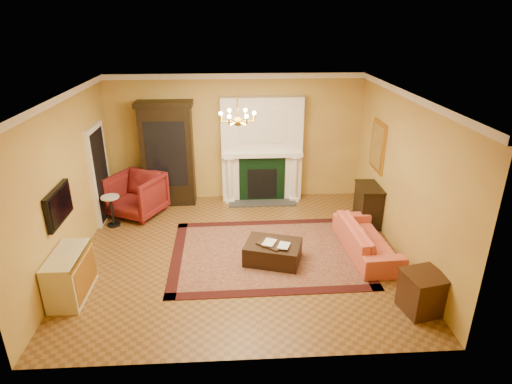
{
  "coord_description": "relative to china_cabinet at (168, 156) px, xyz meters",
  "views": [
    {
      "loc": [
        -0.11,
        -7.11,
        4.23
      ],
      "look_at": [
        0.33,
        0.3,
        1.13
      ],
      "focal_mm": 30.0,
      "sensor_mm": 36.0,
      "label": 1
    }
  ],
  "objects": [
    {
      "name": "ottoman_tray",
      "position": [
        2.17,
        -2.88,
        -0.77
      ],
      "size": [
        0.59,
        0.58,
        0.03
      ],
      "primitive_type": "cube",
      "rotation": [
        0.0,
        0.0,
        -0.72
      ],
      "color": "black",
      "rests_on": "leather_ottoman"
    },
    {
      "name": "console_table",
      "position": [
        4.37,
        -1.42,
        -0.74
      ],
      "size": [
        0.46,
        0.77,
        0.85
      ],
      "primitive_type": "cube",
      "rotation": [
        0.0,
        0.0,
        -0.04
      ],
      "color": "black",
      "rests_on": "floor"
    },
    {
      "name": "crown_molding",
      "position": [
        1.59,
        -1.53,
        1.77
      ],
      "size": [
        6.0,
        5.5,
        0.12
      ],
      "color": "white",
      "rests_on": "ceiling"
    },
    {
      "name": "commode",
      "position": [
        -1.14,
        -3.67,
        -0.78
      ],
      "size": [
        0.49,
        1.03,
        0.77
      ],
      "primitive_type": "cube",
      "rotation": [
        0.0,
        0.0,
        -0.01
      ],
      "color": "beige",
      "rests_on": "floor"
    },
    {
      "name": "pedestal_table",
      "position": [
        -1.1,
        -1.19,
        -0.77
      ],
      "size": [
        0.38,
        0.38,
        0.68
      ],
      "color": "black",
      "rests_on": "floor"
    },
    {
      "name": "book_b",
      "position": [
        2.28,
        -2.98,
        -0.62
      ],
      "size": [
        0.19,
        0.08,
        0.26
      ],
      "primitive_type": "imported",
      "rotation": [
        0.0,
        0.0,
        -0.35
      ],
      "color": "gray",
      "rests_on": "ottoman_tray"
    },
    {
      "name": "gilt_mirror",
      "position": [
        4.56,
        -1.09,
        0.48
      ],
      "size": [
        0.06,
        0.76,
        1.05
      ],
      "color": "gold",
      "rests_on": "wall_right"
    },
    {
      "name": "ceiling",
      "position": [
        1.59,
        -2.49,
        1.84
      ],
      "size": [
        6.0,
        5.5,
        0.02
      ],
      "primitive_type": "cube",
      "color": "white",
      "rests_on": "wall_back"
    },
    {
      "name": "coral_sofa",
      "position": [
        4.0,
        -2.61,
        -0.79
      ],
      "size": [
        0.68,
        1.98,
        0.76
      ],
      "primitive_type": "imported",
      "rotation": [
        0.0,
        0.0,
        1.63
      ],
      "color": "#D84A44",
      "rests_on": "floor"
    },
    {
      "name": "wall_front",
      "position": [
        1.59,
        -5.25,
        0.33
      ],
      "size": [
        6.0,
        0.02,
        3.0
      ],
      "primitive_type": "cube",
      "color": "gold",
      "rests_on": "floor"
    },
    {
      "name": "oriental_rug",
      "position": [
        2.12,
        -2.54,
        -1.16
      ],
      "size": [
        3.66,
        2.77,
        0.01
      ],
      "primitive_type": "cube",
      "rotation": [
        0.0,
        0.0,
        0.01
      ],
      "color": "#490F15",
      "rests_on": "floor"
    },
    {
      "name": "floor",
      "position": [
        1.59,
        -2.49,
        -1.18
      ],
      "size": [
        6.0,
        5.5,
        0.02
      ],
      "primitive_type": "cube",
      "color": "brown",
      "rests_on": "ground"
    },
    {
      "name": "wall_right",
      "position": [
        4.6,
        -2.49,
        0.33
      ],
      "size": [
        0.02,
        5.5,
        3.0
      ],
      "primitive_type": "cube",
      "color": "gold",
      "rests_on": "floor"
    },
    {
      "name": "topiary_right",
      "position": [
        2.78,
        0.04,
        0.28
      ],
      "size": [
        0.14,
        0.14,
        0.39
      ],
      "color": "gray",
      "rests_on": "fireplace"
    },
    {
      "name": "leather_ottoman",
      "position": [
        2.19,
        -2.84,
        -0.97
      ],
      "size": [
        1.15,
        0.97,
        0.37
      ],
      "primitive_type": "cube",
      "rotation": [
        0.0,
        0.0,
        -0.3
      ],
      "color": "black",
      "rests_on": "oriental_rug"
    },
    {
      "name": "doorway",
      "position": [
        -1.36,
        -0.79,
        -0.12
      ],
      "size": [
        0.08,
        1.05,
        2.1
      ],
      "color": "silver",
      "rests_on": "wall_left"
    },
    {
      "name": "book_a",
      "position": [
        2.02,
        -2.85,
        -0.61
      ],
      "size": [
        0.2,
        0.11,
        0.28
      ],
      "primitive_type": "imported",
      "rotation": [
        0.0,
        0.0,
        -0.43
      ],
      "color": "gray",
      "rests_on": "ottoman_tray"
    },
    {
      "name": "chandelier",
      "position": [
        1.59,
        -2.49,
        1.44
      ],
      "size": [
        0.63,
        0.55,
        0.53
      ],
      "color": "gold",
      "rests_on": "ceiling"
    },
    {
      "name": "tv_panel",
      "position": [
        -1.35,
        -3.09,
        0.18
      ],
      "size": [
        0.09,
        0.95,
        0.58
      ],
      "color": "black",
      "rests_on": "wall_left"
    },
    {
      "name": "fireplace",
      "position": [
        2.19,
        0.08,
        0.03
      ],
      "size": [
        1.9,
        0.7,
        2.5
      ],
      "color": "white",
      "rests_on": "wall_back"
    },
    {
      "name": "wall_back",
      "position": [
        1.59,
        0.27,
        0.33
      ],
      "size": [
        6.0,
        0.02,
        3.0
      ],
      "primitive_type": "cube",
      "color": "gold",
      "rests_on": "floor"
    },
    {
      "name": "china_cabinet",
      "position": [
        0.0,
        0.0,
        0.0
      ],
      "size": [
        1.17,
        0.54,
        2.33
      ],
      "primitive_type": "cube",
      "rotation": [
        0.0,
        0.0,
        0.01
      ],
      "color": "black",
      "rests_on": "floor"
    },
    {
      "name": "end_table",
      "position": [
        4.31,
        -4.38,
        -0.86
      ],
      "size": [
        0.64,
        0.64,
        0.62
      ],
      "primitive_type": "cube",
      "rotation": [
        0.0,
        0.0,
        0.21
      ],
      "color": "#381A0F",
      "rests_on": "floor"
    },
    {
      "name": "wall_left",
      "position": [
        -1.42,
        -2.49,
        0.33
      ],
      "size": [
        0.02,
        5.5,
        3.0
      ],
      "primitive_type": "cube",
      "color": "gold",
      "rests_on": "floor"
    },
    {
      "name": "wingback_armchair",
      "position": [
        -0.66,
        -0.67,
        -0.64
      ],
      "size": [
        1.35,
        1.32,
        1.06
      ],
      "primitive_type": "imported",
      "rotation": [
        0.0,
        0.0,
        -0.47
      ],
      "color": "maroon",
      "rests_on": "floor"
    },
    {
      "name": "topiary_left",
      "position": [
        1.61,
        0.04,
        0.3
      ],
      "size": [
        0.16,
        0.16,
        0.42
      ],
      "color": "gray",
      "rests_on": "fireplace"
    }
  ]
}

